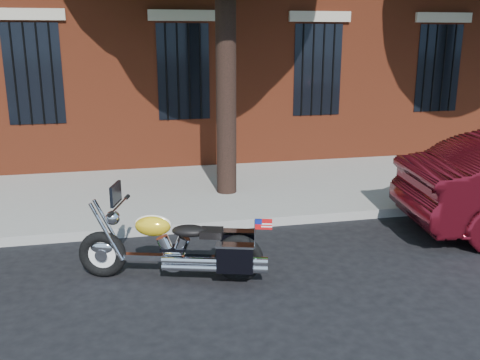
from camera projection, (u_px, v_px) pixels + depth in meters
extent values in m
plane|color=black|center=(232.00, 265.00, 7.10)|extent=(120.00, 120.00, 0.00)
cube|color=gray|center=(214.00, 225.00, 8.38)|extent=(40.00, 0.16, 0.15)
cube|color=gray|center=(197.00, 192.00, 10.16)|extent=(40.00, 3.60, 0.15)
cube|color=black|center=(183.00, 72.00, 11.35)|extent=(1.10, 0.14, 2.00)
cube|color=#B2A893|center=(182.00, 15.00, 11.02)|extent=(1.40, 0.20, 0.22)
cylinder|color=black|center=(184.00, 72.00, 11.27)|extent=(0.04, 0.04, 2.00)
cylinder|color=black|center=(226.00, 62.00, 9.29)|extent=(0.36, 0.36, 5.00)
torus|color=black|center=(103.00, 254.00, 6.67)|extent=(0.62, 0.30, 0.60)
torus|color=black|center=(239.00, 258.00, 6.54)|extent=(0.62, 0.30, 0.60)
cylinder|color=white|center=(103.00, 254.00, 6.67)|extent=(0.45, 0.18, 0.45)
cylinder|color=white|center=(239.00, 258.00, 6.54)|extent=(0.45, 0.18, 0.45)
ellipsoid|color=white|center=(102.00, 247.00, 6.64)|extent=(0.34, 0.20, 0.17)
ellipsoid|color=yellow|center=(239.00, 250.00, 6.52)|extent=(0.34, 0.21, 0.17)
cube|color=white|center=(170.00, 258.00, 6.61)|extent=(1.32, 0.47, 0.07)
cylinder|color=white|center=(174.00, 259.00, 6.61)|extent=(0.32, 0.24, 0.29)
cylinder|color=white|center=(208.00, 265.00, 6.42)|extent=(1.10, 0.40, 0.08)
ellipsoid|color=yellow|center=(153.00, 226.00, 6.52)|extent=(0.50, 0.37, 0.26)
ellipsoid|color=black|center=(190.00, 231.00, 6.50)|extent=(0.49, 0.37, 0.14)
cube|color=black|center=(238.00, 244.00, 6.75)|extent=(0.45, 0.26, 0.34)
cube|color=black|center=(235.00, 258.00, 6.30)|extent=(0.45, 0.26, 0.34)
cylinder|color=white|center=(119.00, 205.00, 6.48)|extent=(0.23, 0.68, 0.03)
sphere|color=white|center=(113.00, 218.00, 6.53)|extent=(0.22, 0.22, 0.18)
cube|color=black|center=(116.00, 194.00, 6.44)|extent=(0.14, 0.35, 0.25)
cube|color=red|center=(264.00, 224.00, 6.12)|extent=(0.19, 0.07, 0.13)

